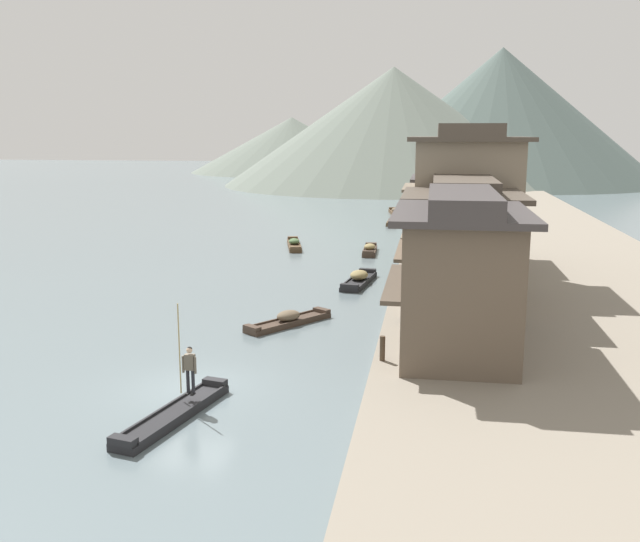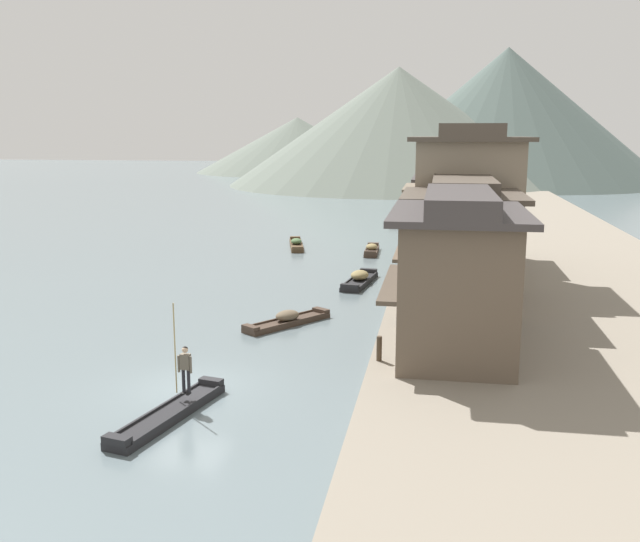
{
  "view_description": "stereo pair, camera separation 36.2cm",
  "coord_description": "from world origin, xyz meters",
  "views": [
    {
      "loc": [
        8.09,
        -22.31,
        8.79
      ],
      "look_at": [
        2.24,
        14.18,
        1.52
      ],
      "focal_mm": 39.36,
      "sensor_mm": 36.0,
      "label": 1
    },
    {
      "loc": [
        8.45,
        -22.25,
        8.79
      ],
      "look_at": [
        2.24,
        14.18,
        1.52
      ],
      "focal_mm": 39.36,
      "sensor_mm": 36.0,
      "label": 2
    }
  ],
  "objects": [
    {
      "name": "ground_plane",
      "position": [
        0.0,
        0.0,
        0.0
      ],
      "size": [
        400.0,
        400.0,
        0.0
      ],
      "primitive_type": "plane",
      "color": "slate"
    },
    {
      "name": "riverbank_right",
      "position": [
        15.09,
        30.0,
        0.28
      ],
      "size": [
        18.0,
        110.0,
        0.56
      ],
      "primitive_type": "cube",
      "color": "gray",
      "rests_on": "ground"
    },
    {
      "name": "boat_foreground_poled",
      "position": [
        0.31,
        -2.66,
        0.15
      ],
      "size": [
        2.07,
        5.48,
        0.46
      ],
      "color": "#232326",
      "rests_on": "ground"
    },
    {
      "name": "boatman_person",
      "position": [
        0.51,
        -1.68,
        1.47
      ],
      "size": [
        0.57,
        0.28,
        3.04
      ],
      "color": "black",
      "rests_on": "boat_foreground_poled"
    },
    {
      "name": "boat_moored_nearest",
      "position": [
        4.3,
        46.29,
        0.14
      ],
      "size": [
        1.1,
        3.47,
        0.4
      ],
      "color": "brown",
      "rests_on": "ground"
    },
    {
      "name": "boat_moored_second",
      "position": [
        3.93,
        18.29,
        0.28
      ],
      "size": [
        1.76,
        5.21,
        0.82
      ],
      "color": "#232326",
      "rests_on": "ground"
    },
    {
      "name": "boat_moored_third",
      "position": [
        3.59,
        29.24,
        0.26
      ],
      "size": [
        1.09,
        4.25,
        0.73
      ],
      "color": "#423328",
      "rests_on": "ground"
    },
    {
      "name": "boat_moored_far",
      "position": [
        1.63,
        8.68,
        0.23
      ],
      "size": [
        3.54,
        4.42,
        0.69
      ],
      "color": "#423328",
      "rests_on": "ground"
    },
    {
      "name": "boat_midriver_drifting",
      "position": [
        4.15,
        54.95,
        0.26
      ],
      "size": [
        1.94,
        5.77,
        0.78
      ],
      "color": "brown",
      "rests_on": "ground"
    },
    {
      "name": "boat_midriver_upstream",
      "position": [
        -2.53,
        31.07,
        0.23
      ],
      "size": [
        2.21,
        5.63,
        0.71
      ],
      "color": "brown",
      "rests_on": "ground"
    },
    {
      "name": "house_waterfront_nearest",
      "position": [
        9.18,
        4.09,
        3.56
      ],
      "size": [
        5.24,
        7.76,
        6.14
      ],
      "color": "brown",
      "rests_on": "riverbank_right"
    },
    {
      "name": "house_waterfront_second",
      "position": [
        9.55,
        11.83,
        3.56
      ],
      "size": [
        5.98,
        7.12,
        6.14
      ],
      "color": "#75604C",
      "rests_on": "riverbank_right"
    },
    {
      "name": "house_waterfront_tall",
      "position": [
        9.99,
        18.08,
        4.87
      ],
      "size": [
        6.87,
        6.31,
        8.74
      ],
      "color": "gray",
      "rests_on": "riverbank_right"
    },
    {
      "name": "house_waterfront_narrow",
      "position": [
        9.82,
        24.47,
        3.57
      ],
      "size": [
        6.5,
        6.53,
        6.14
      ],
      "color": "#75604C",
      "rests_on": "riverbank_right"
    },
    {
      "name": "mooring_post_dock_near",
      "position": [
        6.44,
        2.46,
        1.03
      ],
      "size": [
        0.2,
        0.2,
        0.93
      ],
      "primitive_type": "cylinder",
      "color": "#473828",
      "rests_on": "riverbank_right"
    },
    {
      "name": "mooring_post_dock_mid",
      "position": [
        6.44,
        14.16,
        1.0
      ],
      "size": [
        0.2,
        0.2,
        0.87
      ],
      "primitive_type": "cylinder",
      "color": "#473828",
      "rests_on": "riverbank_right"
    },
    {
      "name": "hill_far_west",
      "position": [
        -24.21,
        138.47,
        6.21
      ],
      "size": [
        46.34,
        46.34,
        12.43
      ],
      "primitive_type": "cone",
      "color": "slate",
      "rests_on": "ground"
    },
    {
      "name": "hill_far_centre",
      "position": [
        1.0,
        101.52,
        9.98
      ],
      "size": [
        58.27,
        58.27,
        19.95
      ],
      "primitive_type": "cone",
      "color": "slate",
      "rests_on": "ground"
    },
    {
      "name": "hill_far_east",
      "position": [
        19.78,
        111.24,
        11.94
      ],
      "size": [
        56.71,
        56.71,
        23.88
      ],
      "primitive_type": "cone",
      "color": "#4C5B56",
      "rests_on": "ground"
    }
  ]
}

